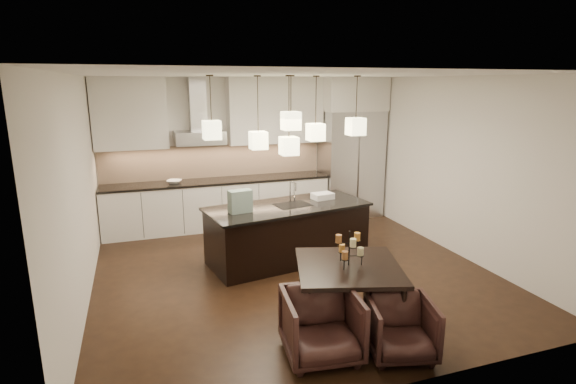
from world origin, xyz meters
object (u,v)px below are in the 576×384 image
object	(u,v)px
dining_table	(348,293)
armchair_left	(321,325)
refrigerator	(351,164)
island_body	(288,234)
armchair_right	(401,328)

from	to	relation	value
dining_table	armchair_left	distance (m)	0.79
refrigerator	armchair_left	xyz separation A→B (m)	(-2.53, -4.47, -0.73)
dining_table	island_body	bearing A→B (deg)	108.35
refrigerator	island_body	xyz separation A→B (m)	(-2.02, -1.94, -0.65)
refrigerator	armchair_left	world-z (taller)	refrigerator
armchair_right	island_body	bearing A→B (deg)	110.69
island_body	armchair_right	xyz separation A→B (m)	(0.26, -2.77, -0.12)
refrigerator	dining_table	size ratio (longest dim) A/B	1.87
island_body	armchair_left	world-z (taller)	island_body
refrigerator	island_body	size ratio (longest dim) A/B	0.90
island_body	armchair_right	size ratio (longest dim) A/B	3.65
dining_table	armchair_right	bearing A→B (deg)	-58.37
island_body	refrigerator	bearing A→B (deg)	34.15
armchair_left	refrigerator	bearing A→B (deg)	67.28
refrigerator	armchair_right	size ratio (longest dim) A/B	3.28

